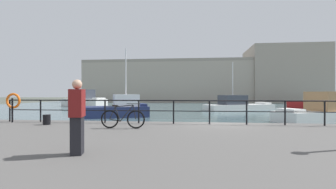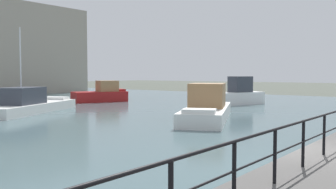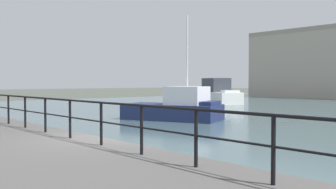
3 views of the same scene
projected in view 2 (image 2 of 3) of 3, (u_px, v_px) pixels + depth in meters
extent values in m
plane|color=#4C5147|center=(300.00, 177.00, 10.43)|extent=(240.00, 240.00, 0.00)
cube|color=gray|center=(16.00, 51.00, 59.53)|extent=(16.94, 15.05, 13.54)
cube|color=white|center=(207.00, 113.00, 23.55)|extent=(9.50, 6.43, 0.83)
cube|color=#997047|center=(207.00, 95.00, 23.54)|extent=(3.59, 3.23, 1.52)
cube|color=white|center=(199.00, 111.00, 19.69)|extent=(1.79, 2.09, 0.24)
cube|color=maroon|center=(100.00, 97.00, 39.01)|extent=(6.10, 4.31, 1.09)
cube|color=#997047|center=(107.00, 86.00, 39.37)|extent=(2.56, 2.36, 1.17)
cube|color=maroon|center=(120.00, 90.00, 40.12)|extent=(1.25, 1.82, 0.24)
cube|color=white|center=(30.00, 108.00, 28.15)|extent=(9.89, 6.95, 0.72)
cube|color=#333842|center=(21.00, 96.00, 27.10)|extent=(3.96, 3.52, 1.25)
cube|color=white|center=(56.00, 98.00, 32.06)|extent=(1.95, 2.35, 0.24)
cylinder|color=silver|center=(20.00, 57.00, 26.94)|extent=(0.10, 0.10, 4.44)
cube|color=white|center=(235.00, 98.00, 35.29)|extent=(6.55, 3.74, 1.19)
cube|color=#333842|center=(240.00, 84.00, 35.58)|extent=(2.43, 1.97, 1.54)
cube|color=white|center=(214.00, 92.00, 33.82)|extent=(1.12, 1.46, 0.24)
cylinder|color=black|center=(234.00, 174.00, 5.76)|extent=(0.07, 0.07, 1.05)
cylinder|color=black|center=(275.00, 156.00, 7.02)|extent=(0.07, 0.07, 1.05)
cylinder|color=black|center=(303.00, 144.00, 8.27)|extent=(0.07, 0.07, 1.05)
cylinder|color=black|center=(324.00, 135.00, 9.52)|extent=(0.07, 0.07, 1.05)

